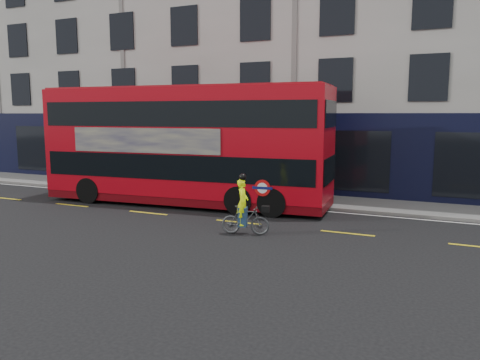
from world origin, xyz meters
The scene contains 8 objects.
ground centered at (0.00, 0.00, 0.00)m, with size 120.00×120.00×0.00m, color black.
pavement centered at (0.00, 6.50, 0.06)m, with size 60.00×3.00×0.12m, color slate.
kerb centered at (0.00, 5.00, 0.07)m, with size 60.00×0.12×0.13m, color slate.
building_terrace centered at (0.00, 12.94, 7.49)m, with size 50.00×10.07×15.00m.
road_edge_line centered at (0.00, 4.70, 0.00)m, with size 58.00×0.10×0.01m, color silver.
lane_dashes centered at (0.00, 1.50, 0.00)m, with size 58.00×0.12×0.01m, color gold, non-canonical shape.
bus centered at (-3.57, 3.80, 2.63)m, with size 12.87×3.78×5.12m.
cyclist centered at (0.90, -0.01, 0.68)m, with size 1.66×0.79×2.03m.
Camera 1 is at (6.89, -13.89, 3.96)m, focal length 35.00 mm.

